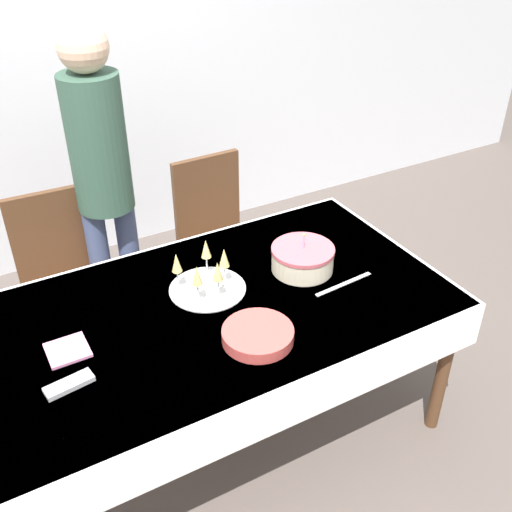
{
  "coord_description": "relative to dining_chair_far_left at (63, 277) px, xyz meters",
  "views": [
    {
      "loc": [
        -0.8,
        -1.79,
        2.27
      ],
      "look_at": [
        0.25,
        0.08,
        0.87
      ],
      "focal_mm": 42.0,
      "sensor_mm": 36.0,
      "label": 1
    }
  ],
  "objects": [
    {
      "name": "plate_stack_main",
      "position": [
        0.5,
        -1.14,
        0.26
      ],
      "size": [
        0.28,
        0.28,
        0.05
      ],
      "color": "#CC4C47",
      "rests_on": "dining_table"
    },
    {
      "name": "dining_chair_far_right",
      "position": [
        0.87,
        0.0,
        0.0
      ],
      "size": [
        0.43,
        0.43,
        0.95
      ],
      "color": "#51331E",
      "rests_on": "ground_plane"
    },
    {
      "name": "wall_back",
      "position": [
        0.44,
        1.03,
        0.83
      ],
      "size": [
        8.0,
        0.05,
        2.7
      ],
      "color": "silver",
      "rests_on": "ground_plane"
    },
    {
      "name": "fork_pile",
      "position": [
        -0.19,
        -1.03,
        0.24
      ],
      "size": [
        0.18,
        0.08,
        0.02
      ],
      "color": "silver",
      "rests_on": "dining_table"
    },
    {
      "name": "cake_knife",
      "position": [
        1.0,
        -1.01,
        0.24
      ],
      "size": [
        0.3,
        0.04,
        0.0
      ],
      "color": "silver",
      "rests_on": "dining_table"
    },
    {
      "name": "dining_chair_far_left",
      "position": [
        0.0,
        0.0,
        0.0
      ],
      "size": [
        0.43,
        0.43,
        0.95
      ],
      "color": "#51331E",
      "rests_on": "ground_plane"
    },
    {
      "name": "champagne_tray",
      "position": [
        0.46,
        -0.75,
        0.31
      ],
      "size": [
        0.33,
        0.33,
        0.18
      ],
      "color": "silver",
      "rests_on": "dining_table"
    },
    {
      "name": "ground_plane",
      "position": [
        0.44,
        -0.86,
        -0.52
      ],
      "size": [
        12.0,
        12.0,
        0.0
      ],
      "primitive_type": "plane",
      "color": "#564C47"
    },
    {
      "name": "dining_table",
      "position": [
        0.44,
        -0.86,
        0.13
      ],
      "size": [
        1.98,
        1.09,
        0.75
      ],
      "color": "white",
      "rests_on": "ground_plane"
    },
    {
      "name": "birthday_cake",
      "position": [
        0.91,
        -0.82,
        0.29
      ],
      "size": [
        0.28,
        0.28,
        0.18
      ],
      "color": "beige",
      "rests_on": "dining_table"
    },
    {
      "name": "napkin_pile",
      "position": [
        -0.15,
        -0.85,
        0.24
      ],
      "size": [
        0.15,
        0.15,
        0.01
      ],
      "color": "pink",
      "rests_on": "dining_table"
    },
    {
      "name": "person_standing",
      "position": [
        0.29,
        0.03,
        0.53
      ],
      "size": [
        0.28,
        0.28,
        1.73
      ],
      "color": "#3F4C72",
      "rests_on": "ground_plane"
    }
  ]
}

